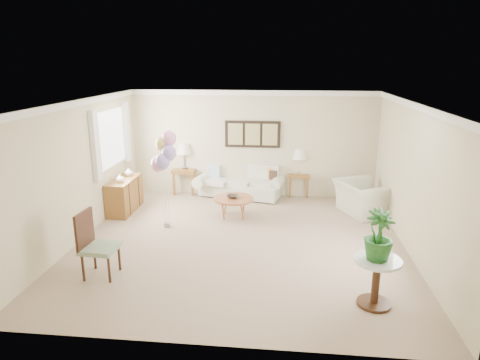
{
  "coord_description": "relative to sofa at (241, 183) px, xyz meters",
  "views": [
    {
      "loc": [
        0.77,
        -7.31,
        3.28
      ],
      "look_at": [
        -0.06,
        0.6,
        1.05
      ],
      "focal_mm": 32.0,
      "sensor_mm": 36.0,
      "label": 1
    }
  ],
  "objects": [
    {
      "name": "balloon_cluster",
      "position": [
        -1.27,
        -2.26,
        1.23
      ],
      "size": [
        0.51,
        0.46,
        1.99
      ],
      "color": "gray",
      "rests_on": "ground"
    },
    {
      "name": "credenza",
      "position": [
        -2.48,
        -1.4,
        0.06
      ],
      "size": [
        0.46,
        1.2,
        0.74
      ],
      "color": "brown",
      "rests_on": "ground"
    },
    {
      "name": "side_table",
      "position": [
        2.35,
        -4.78,
        0.21
      ],
      "size": [
        0.64,
        0.64,
        0.7
      ],
      "color": "silver",
      "rests_on": "ground"
    },
    {
      "name": "accent_chair",
      "position": [
        -1.83,
        -4.36,
        0.24
      ],
      "size": [
        0.55,
        0.55,
        1.06
      ],
      "color": "gray",
      "rests_on": "ground"
    },
    {
      "name": "vase_sage",
      "position": [
        -2.46,
        -1.11,
        0.52
      ],
      "size": [
        0.18,
        0.18,
        0.19
      ],
      "primitive_type": "imported",
      "rotation": [
        0.0,
        0.0,
        0.01
      ],
      "color": "silver",
      "rests_on": "credenza"
    },
    {
      "name": "vase_white",
      "position": [
        -2.46,
        -1.64,
        0.52
      ],
      "size": [
        0.19,
        0.19,
        0.18
      ],
      "primitive_type": "imported",
      "rotation": [
        0.0,
        0.0,
        -0.08
      ],
      "color": "white",
      "rests_on": "credenza"
    },
    {
      "name": "end_table_left",
      "position": [
        -1.45,
        0.08,
        0.22
      ],
      "size": [
        0.59,
        0.54,
        0.64
      ],
      "color": "brown",
      "rests_on": "ground"
    },
    {
      "name": "wall_art_triptych",
      "position": [
        0.28,
        0.07,
        1.24
      ],
      "size": [
        1.35,
        0.06,
        0.65
      ],
      "color": "black",
      "rests_on": "ground"
    },
    {
      "name": "ground_plane",
      "position": [
        0.28,
        -2.9,
        -0.31
      ],
      "size": [
        6.0,
        6.0,
        0.0
      ],
      "primitive_type": "plane",
      "color": "tan"
    },
    {
      "name": "lamp_right",
      "position": [
        1.43,
        0.16,
        0.73
      ],
      "size": [
        0.35,
        0.35,
        0.62
      ],
      "color": "gray",
      "rests_on": "end_table_right"
    },
    {
      "name": "coffee_table",
      "position": [
        -0.0,
        -1.53,
        0.08
      ],
      "size": [
        0.86,
        0.86,
        0.43
      ],
      "color": "#9E5131",
      "rests_on": "ground"
    },
    {
      "name": "sofa",
      "position": [
        0.0,
        0.0,
        0.0
      ],
      "size": [
        2.34,
        1.23,
        0.8
      ],
      "color": "beige",
      "rests_on": "ground"
    },
    {
      "name": "armchair",
      "position": [
        2.81,
        -1.03,
        0.05
      ],
      "size": [
        1.35,
        1.42,
        0.73
      ],
      "primitive_type": "imported",
      "rotation": [
        0.0,
        0.0,
        1.99
      ],
      "color": "beige",
      "rests_on": "ground"
    },
    {
      "name": "lamp_left",
      "position": [
        -1.45,
        0.08,
        0.82
      ],
      "size": [
        0.36,
        0.36,
        0.64
      ],
      "color": "gray",
      "rests_on": "end_table_left"
    },
    {
      "name": "room_shell",
      "position": [
        0.17,
        -2.8,
        1.31
      ],
      "size": [
        6.04,
        6.04,
        2.6
      ],
      "color": "beige",
      "rests_on": "ground"
    },
    {
      "name": "potted_plant",
      "position": [
        2.33,
        -4.8,
        0.73
      ],
      "size": [
        0.52,
        0.52,
        0.7
      ],
      "primitive_type": "imported",
      "rotation": [
        0.0,
        0.0,
        0.42
      ],
      "color": "#174A17",
      "rests_on": "side_table"
    },
    {
      "name": "end_table_right",
      "position": [
        1.43,
        0.16,
        0.17
      ],
      "size": [
        0.53,
        0.48,
        0.58
      ],
      "color": "brown",
      "rests_on": "ground"
    },
    {
      "name": "decor_bowl",
      "position": [
        -0.02,
        -1.54,
        0.15
      ],
      "size": [
        0.26,
        0.26,
        0.06
      ],
      "primitive_type": "imported",
      "rotation": [
        0.0,
        0.0,
        -0.02
      ],
      "color": "#302921",
      "rests_on": "coffee_table"
    }
  ]
}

